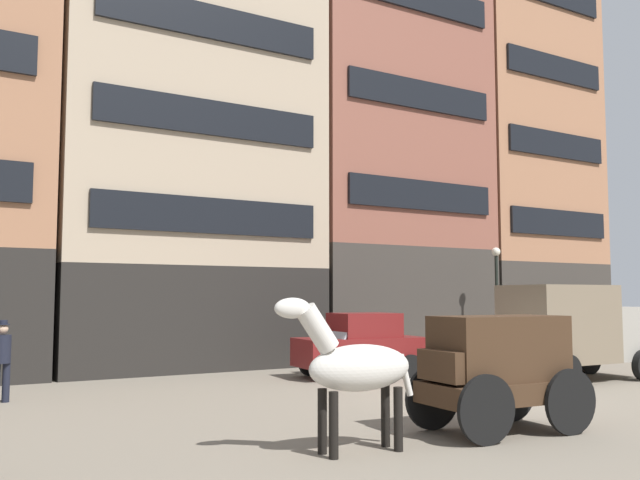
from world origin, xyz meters
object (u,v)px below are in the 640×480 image
(pedestrian_officer, at_px, (2,357))
(streetlamp_curbside, at_px, (497,287))
(sedan_dark, at_px, (622,332))
(cargo_wagon, at_px, (497,365))
(delivery_truck_near, at_px, (573,329))
(fire_hydrant_curbside, at_px, (457,353))
(draft_horse, at_px, (354,366))
(sedan_light, at_px, (361,345))

(pedestrian_officer, height_order, streetlamp_curbside, streetlamp_curbside)
(sedan_dark, bearing_deg, cargo_wagon, -151.45)
(cargo_wagon, bearing_deg, sedan_dark, 28.55)
(delivery_truck_near, height_order, pedestrian_officer, delivery_truck_near)
(fire_hydrant_curbside, bearing_deg, pedestrian_officer, -176.69)
(delivery_truck_near, xyz_separation_m, pedestrian_officer, (-14.03, 3.90, -0.44))
(draft_horse, relative_size, fire_hydrant_curbside, 2.83)
(draft_horse, height_order, sedan_dark, draft_horse)
(cargo_wagon, bearing_deg, pedestrian_officer, 130.62)
(fire_hydrant_curbside, bearing_deg, draft_horse, -138.88)
(pedestrian_officer, bearing_deg, sedan_dark, 0.61)
(sedan_light, bearing_deg, draft_horse, -125.11)
(draft_horse, height_order, fire_hydrant_curbside, draft_horse)
(cargo_wagon, distance_m, streetlamp_curbside, 13.90)
(cargo_wagon, bearing_deg, delivery_truck_near, 29.93)
(draft_horse, distance_m, streetlamp_curbside, 16.12)
(draft_horse, relative_size, delivery_truck_near, 0.53)
(cargo_wagon, height_order, delivery_truck_near, delivery_truck_near)
(sedan_light, bearing_deg, streetlamp_curbside, 13.56)
(cargo_wagon, relative_size, streetlamp_curbside, 0.73)
(delivery_truck_near, distance_m, pedestrian_officer, 14.56)
(cargo_wagon, height_order, pedestrian_officer, cargo_wagon)
(cargo_wagon, relative_size, draft_horse, 1.28)
(sedan_light, bearing_deg, cargo_wagon, -108.21)
(draft_horse, height_order, pedestrian_officer, draft_horse)
(delivery_truck_near, relative_size, sedan_light, 1.15)
(pedestrian_officer, bearing_deg, sedan_light, -0.76)
(delivery_truck_near, xyz_separation_m, sedan_dark, (8.02, 4.14, -0.51))
(sedan_dark, bearing_deg, streetlamp_curbside, 165.15)
(sedan_dark, height_order, sedan_light, same)
(sedan_light, bearing_deg, pedestrian_officer, 179.24)
(fire_hydrant_curbside, bearing_deg, sedan_light, -168.40)
(sedan_light, xyz_separation_m, streetlamp_curbside, (7.29, 1.76, 1.76))
(sedan_dark, xyz_separation_m, streetlamp_curbside, (-5.28, 1.40, 1.76))
(sedan_light, distance_m, streetlamp_curbside, 7.71)
(sedan_dark, bearing_deg, fire_hydrant_curbside, 175.88)
(cargo_wagon, relative_size, sedan_light, 0.78)
(sedan_light, height_order, streetlamp_curbside, streetlamp_curbside)
(sedan_dark, bearing_deg, pedestrian_officer, -179.39)
(sedan_dark, distance_m, sedan_light, 12.58)
(streetlamp_curbside, bearing_deg, sedan_dark, -14.85)
(delivery_truck_near, relative_size, sedan_dark, 1.16)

